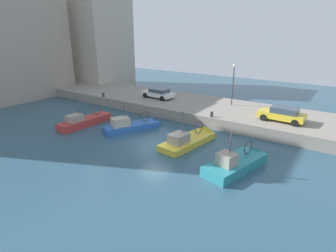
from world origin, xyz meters
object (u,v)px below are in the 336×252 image
Objects in this scene: parked_car_white at (158,93)px; mooring_bollard_mid at (212,114)px; mooring_bollard_north at (103,95)px; fishing_boat_teal at (238,167)px; fishing_boat_red at (87,123)px; quay_streetlamp at (233,78)px; parked_car_yellow at (282,114)px; fishing_boat_blue at (134,128)px; fishing_boat_yellow at (191,142)px.

mooring_bollard_mid is (-3.64, -9.50, -0.39)m from parked_car_white.
fishing_boat_teal is at bearing -107.90° from mooring_bollard_north.
fishing_boat_red is 8.03m from mooring_bollard_north.
quay_streetlamp reaches higher than mooring_bollard_mid.
parked_car_yellow is at bearing -115.05° from quay_streetlamp.
parked_car_white is 10.18m from mooring_bollard_mid.
fishing_boat_blue is at bearing -117.03° from mooring_bollard_north.
fishing_boat_red is 17.38m from quay_streetlamp.
fishing_boat_yellow reaches higher than mooring_bollard_north.
quay_streetlamp reaches higher than mooring_bollard_north.
fishing_boat_red is 1.58× the size of parked_car_yellow.
mooring_bollard_mid is 0.11× the size of quay_streetlamp.
parked_car_yellow is 7.98× the size of mooring_bollard_mid.
fishing_boat_yellow reaches higher than parked_car_yellow.
quay_streetlamp is at bearing -31.02° from fishing_boat_blue.
fishing_boat_blue is at bearing -71.66° from fishing_boat_red.
mooring_bollard_north is (4.88, 9.56, 1.33)m from fishing_boat_blue.
fishing_boat_teal is 18.53m from parked_car_white.
parked_car_white is 7.45m from mooring_bollard_north.
mooring_bollard_north is at bearing 72.10° from fishing_boat_teal.
mooring_bollard_north is (-2.64, 22.34, -0.46)m from parked_car_yellow.
fishing_boat_blue is at bearing -160.20° from parked_car_white.
parked_car_yellow is 22.50m from mooring_bollard_north.
fishing_boat_yellow reaches higher than parked_car_white.
parked_car_white is 8.04× the size of mooring_bollard_north.
fishing_boat_yellow is 17.04m from mooring_bollard_north.
parked_car_white reaches higher than mooring_bollard_north.
quay_streetlamp reaches higher than fishing_boat_red.
mooring_bollard_mid is 1.00× the size of mooring_bollard_north.
fishing_boat_blue is 1.47× the size of parked_car_white.
fishing_boat_yellow is (2.15, 5.29, 0.02)m from fishing_boat_teal.
fishing_boat_teal is 22.72m from mooring_bollard_north.
parked_car_white is (8.46, 9.79, 1.75)m from fishing_boat_yellow.
fishing_boat_teal is 0.95× the size of fishing_boat_yellow.
quay_streetlamp is at bearing -77.90° from parked_car_white.
fishing_boat_blue is at bearing 127.16° from mooring_bollard_mid.
mooring_bollard_mid is at bearing -178.92° from quay_streetlamp.
mooring_bollard_mid is 6.39m from quay_streetlamp.
quay_streetlamp is at bearing 1.08° from mooring_bollard_mid.
fishing_boat_yellow is 9.78m from parked_car_yellow.
fishing_boat_red is 20.30m from parked_car_yellow.
fishing_boat_blue is at bearing 148.98° from quay_streetlamp.
fishing_boat_teal is at bearing 175.46° from parked_car_yellow.
mooring_bollard_mid is at bearing -52.84° from fishing_boat_blue.
mooring_bollard_north is (6.60, 4.36, 1.36)m from fishing_boat_red.
fishing_boat_yellow is at bearing 140.93° from parked_car_yellow.
parked_car_yellow is 0.91× the size of quay_streetlamp.
quay_streetlamp is at bearing 2.16° from fishing_boat_yellow.
fishing_boat_blue is (2.09, 12.02, 0.05)m from fishing_boat_teal.
quay_streetlamp is (5.65, 0.11, 2.98)m from mooring_bollard_mid.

